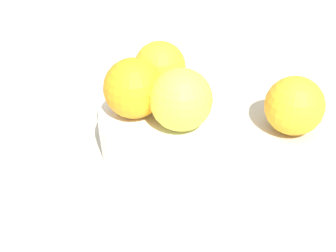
{
  "coord_description": "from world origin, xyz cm",
  "views": [
    {
      "loc": [
        -8.01,
        -43.6,
        35.05
      ],
      "look_at": [
        0.0,
        0.0,
        2.68
      ],
      "focal_mm": 49.47,
      "sensor_mm": 36.0,
      "label": 1
    }
  ],
  "objects_px": {
    "fruit_bowl": "(168,130)",
    "orange_in_bowl_1": "(134,88)",
    "orange_in_bowl_2": "(159,67)",
    "folded_napkin": "(223,44)",
    "orange_in_bowl_0": "(181,100)",
    "orange_loose_0": "(295,107)"
  },
  "relations": [
    {
      "from": "orange_in_bowl_0",
      "to": "orange_in_bowl_1",
      "type": "height_order",
      "value": "same"
    },
    {
      "from": "orange_in_bowl_1",
      "to": "orange_loose_0",
      "type": "distance_m",
      "value": 0.2
    },
    {
      "from": "orange_in_bowl_2",
      "to": "orange_in_bowl_1",
      "type": "bearing_deg",
      "value": -127.36
    },
    {
      "from": "fruit_bowl",
      "to": "orange_loose_0",
      "type": "bearing_deg",
      "value": -0.76
    },
    {
      "from": "orange_in_bowl_1",
      "to": "orange_in_bowl_2",
      "type": "height_order",
      "value": "orange_in_bowl_1"
    },
    {
      "from": "orange_in_bowl_0",
      "to": "orange_loose_0",
      "type": "relative_size",
      "value": 0.94
    },
    {
      "from": "orange_in_bowl_0",
      "to": "folded_napkin",
      "type": "distance_m",
      "value": 0.32
    },
    {
      "from": "fruit_bowl",
      "to": "orange_in_bowl_0",
      "type": "distance_m",
      "value": 0.06
    },
    {
      "from": "orange_loose_0",
      "to": "orange_in_bowl_2",
      "type": "bearing_deg",
      "value": 160.34
    },
    {
      "from": "orange_in_bowl_1",
      "to": "folded_napkin",
      "type": "xyz_separation_m",
      "value": [
        0.18,
        0.24,
        -0.08
      ]
    },
    {
      "from": "orange_in_bowl_1",
      "to": "orange_loose_0",
      "type": "bearing_deg",
      "value": -2.7
    },
    {
      "from": "orange_in_bowl_1",
      "to": "folded_napkin",
      "type": "distance_m",
      "value": 0.31
    },
    {
      "from": "orange_in_bowl_2",
      "to": "orange_loose_0",
      "type": "bearing_deg",
      "value": -19.66
    },
    {
      "from": "orange_in_bowl_0",
      "to": "orange_in_bowl_1",
      "type": "xyz_separation_m",
      "value": [
        -0.05,
        0.03,
        -0.0
      ]
    },
    {
      "from": "orange_in_bowl_0",
      "to": "orange_in_bowl_1",
      "type": "distance_m",
      "value": 0.06
    },
    {
      "from": "fruit_bowl",
      "to": "orange_in_bowl_0",
      "type": "height_order",
      "value": "orange_in_bowl_0"
    },
    {
      "from": "orange_in_bowl_2",
      "to": "folded_napkin",
      "type": "bearing_deg",
      "value": 53.72
    },
    {
      "from": "fruit_bowl",
      "to": "orange_in_bowl_1",
      "type": "xyz_separation_m",
      "value": [
        -0.04,
        0.01,
        0.06
      ]
    },
    {
      "from": "fruit_bowl",
      "to": "orange_in_bowl_2",
      "type": "distance_m",
      "value": 0.08
    },
    {
      "from": "orange_in_bowl_1",
      "to": "orange_loose_0",
      "type": "xyz_separation_m",
      "value": [
        0.2,
        -0.01,
        -0.04
      ]
    },
    {
      "from": "fruit_bowl",
      "to": "orange_loose_0",
      "type": "relative_size",
      "value": 2.22
    },
    {
      "from": "orange_in_bowl_2",
      "to": "orange_loose_0",
      "type": "distance_m",
      "value": 0.17
    }
  ]
}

